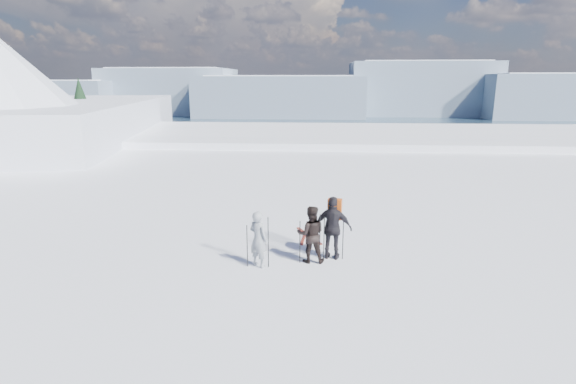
# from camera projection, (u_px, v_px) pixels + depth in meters

# --- Properties ---
(lake_basin) EXTENTS (820.00, 820.00, 71.62)m
(lake_basin) POSITION_uv_depth(u_px,v_px,m) (327.00, 210.00, 40.21)
(lake_basin) COLOR white
(lake_basin) RESTS_ON ground
(far_mountain_range) EXTENTS (770.00, 110.00, 53.00)m
(far_mountain_range) POSITION_uv_depth(u_px,v_px,m) (351.00, 92.00, 449.35)
(far_mountain_range) COLOR slate
(far_mountain_range) RESTS_ON ground
(near_ridge) EXTENTS (31.37, 35.68, 25.62)m
(near_ridge) POSITION_uv_depth(u_px,v_px,m) (34.00, 174.00, 40.68)
(near_ridge) COLOR white
(near_ridge) RESTS_ON ground
(skier_grey) EXTENTS (0.66, 0.61, 1.51)m
(skier_grey) POSITION_uv_depth(u_px,v_px,m) (258.00, 239.00, 11.70)
(skier_grey) COLOR gray
(skier_grey) RESTS_ON ground
(skier_dark) EXTENTS (0.79, 0.63, 1.56)m
(skier_dark) POSITION_uv_depth(u_px,v_px,m) (311.00, 234.00, 11.99)
(skier_dark) COLOR black
(skier_dark) RESTS_ON ground
(skier_pack) EXTENTS (1.09, 0.60, 1.76)m
(skier_pack) POSITION_uv_depth(u_px,v_px,m) (333.00, 228.00, 12.18)
(skier_pack) COLOR black
(skier_pack) RESTS_ON ground
(backpack) EXTENTS (0.41, 0.27, 0.57)m
(backpack) POSITION_uv_depth(u_px,v_px,m) (335.00, 184.00, 12.14)
(backpack) COLOR #C14B12
(backpack) RESTS_ON skier_pack
(ski_poles) EXTENTS (2.55, 0.71, 1.37)m
(ski_poles) POSITION_uv_depth(u_px,v_px,m) (301.00, 241.00, 11.94)
(ski_poles) COLOR black
(ski_poles) RESTS_ON ground
(skis_loose) EXTENTS (0.86, 1.70, 0.03)m
(skis_loose) POSITION_uv_depth(u_px,v_px,m) (307.00, 236.00, 14.16)
(skis_loose) COLOR black
(skis_loose) RESTS_ON ground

